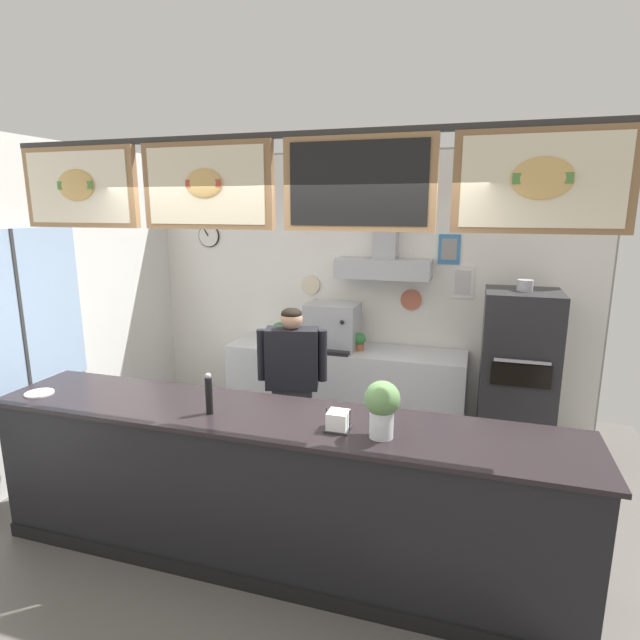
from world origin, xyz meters
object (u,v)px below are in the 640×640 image
at_px(espresso_machine, 332,326).
at_px(condiment_plate, 39,393).
at_px(pepper_grinder, 209,394).
at_px(potted_oregano, 280,331).
at_px(shop_worker, 292,388).
at_px(pizza_oven, 517,377).
at_px(basil_vase, 382,407).
at_px(napkin_holder, 338,421).
at_px(potted_thyme, 359,341).

bearing_deg(espresso_machine, condiment_plate, -123.13).
bearing_deg(pepper_grinder, espresso_machine, 85.53).
height_order(espresso_machine, potted_oregano, espresso_machine).
height_order(shop_worker, potted_oregano, shop_worker).
bearing_deg(potted_oregano, shop_worker, -63.68).
bearing_deg(condiment_plate, pizza_oven, 32.07).
height_order(basil_vase, napkin_holder, basil_vase).
bearing_deg(shop_worker, napkin_holder, 107.41).
xyz_separation_m(espresso_machine, condiment_plate, (-1.54, -2.35, -0.08)).
bearing_deg(basil_vase, napkin_holder, 174.73).
height_order(espresso_machine, potted_thyme, espresso_machine).
xyz_separation_m(condiment_plate, pepper_grinder, (1.36, 0.05, 0.13)).
height_order(pizza_oven, basil_vase, pizza_oven).
bearing_deg(napkin_holder, shop_worker, 121.62).
relative_size(condiment_plate, pepper_grinder, 0.70).
xyz_separation_m(pizza_oven, pepper_grinder, (-2.03, -2.08, 0.37)).
bearing_deg(napkin_holder, pizza_oven, 60.53).
distance_m(pizza_oven, potted_thyme, 1.58).
bearing_deg(napkin_holder, basil_vase, -5.27).
bearing_deg(basil_vase, pizza_oven, 66.77).
distance_m(potted_oregano, basil_vase, 2.84).
distance_m(shop_worker, potted_oregano, 1.28).
height_order(pepper_grinder, napkin_holder, pepper_grinder).
height_order(pizza_oven, shop_worker, pizza_oven).
xyz_separation_m(pizza_oven, espresso_machine, (-1.85, 0.23, 0.31)).
height_order(shop_worker, potted_thyme, shop_worker).
distance_m(pizza_oven, shop_worker, 2.09).
xyz_separation_m(potted_thyme, napkin_holder, (0.39, -2.29, 0.11)).
xyz_separation_m(shop_worker, basil_vase, (1.01, -1.23, 0.42)).
bearing_deg(potted_thyme, napkin_holder, -80.32).
bearing_deg(pizza_oven, basil_vase, -113.23).
bearing_deg(pizza_oven, potted_thyme, 171.55).
bearing_deg(pepper_grinder, potted_thyme, 78.39).
distance_m(pizza_oven, napkin_holder, 2.39).
xyz_separation_m(potted_oregano, napkin_holder, (1.30, -2.33, 0.08)).
distance_m(pizza_oven, espresso_machine, 1.89).
xyz_separation_m(potted_thyme, condiment_plate, (-1.83, -2.35, 0.06)).
xyz_separation_m(espresso_machine, basil_vase, (0.95, -2.32, 0.10)).
bearing_deg(basil_vase, potted_oregano, 123.64).
bearing_deg(condiment_plate, espresso_machine, 56.87).
relative_size(potted_oregano, condiment_plate, 1.18).
height_order(pizza_oven, espresso_machine, pizza_oven).
bearing_deg(shop_worker, pizza_oven, -169.91).
bearing_deg(napkin_holder, condiment_plate, -178.47).
bearing_deg(pizza_oven, potted_oregano, 173.71).
distance_m(pizza_oven, condiment_plate, 4.00).
relative_size(shop_worker, condiment_plate, 7.82).
bearing_deg(pepper_grinder, condiment_plate, -178.04).
bearing_deg(shop_worker, espresso_machine, -107.11).
bearing_deg(potted_thyme, condiment_plate, -127.86).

